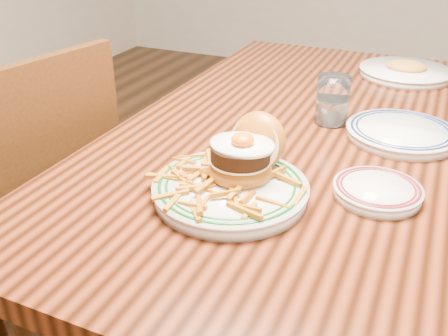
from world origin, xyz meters
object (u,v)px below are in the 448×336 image
at_px(main_plate, 235,175).
at_px(side_plate, 377,190).
at_px(table, 294,155).
at_px(chair_left, 35,203).

relative_size(main_plate, side_plate, 1.85).
distance_m(table, chair_left, 0.74).
xyz_separation_m(table, side_plate, (0.25, -0.28, 0.10)).
bearing_deg(chair_left, table, 33.33).
height_order(table, side_plate, side_plate).
bearing_deg(main_plate, side_plate, 28.60).
relative_size(table, main_plate, 4.98).
relative_size(table, chair_left, 1.69).
distance_m(chair_left, side_plate, 0.95).
height_order(table, main_plate, main_plate).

